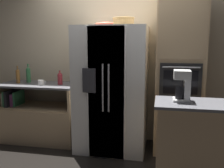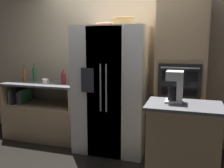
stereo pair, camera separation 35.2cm
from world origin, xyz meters
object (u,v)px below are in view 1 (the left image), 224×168
at_px(wall_oven, 179,74).
at_px(fruit_bowl, 106,24).
at_px(bottle_wide, 28,74).
at_px(wicker_basket, 124,21).
at_px(mug, 41,82).
at_px(bottle_short, 18,76).
at_px(coffee_maker, 184,84).
at_px(refrigerator, 112,89).
at_px(bottle_tall, 60,78).

height_order(wall_oven, fruit_bowl, wall_oven).
bearing_deg(bottle_wide, fruit_bowl, -7.48).
relative_size(wall_oven, bottle_wide, 7.44).
distance_m(wicker_basket, mug, 1.55).
height_order(bottle_short, coffee_maker, coffee_maker).
bearing_deg(coffee_maker, refrigerator, 138.81).
distance_m(wall_oven, mug, 2.05).
height_order(wall_oven, bottle_tall, wall_oven).
bearing_deg(wicker_basket, refrigerator, 156.21).
xyz_separation_m(bottle_wide, coffee_maker, (2.35, -0.99, 0.08)).
xyz_separation_m(wall_oven, coffee_maker, (-0.01, -0.91, 0.01)).
xyz_separation_m(wall_oven, bottle_wide, (-2.36, 0.08, -0.07)).
distance_m(wicker_basket, bottle_tall, 1.32).
relative_size(fruit_bowl, bottle_wide, 1.00).
bearing_deg(wall_oven, bottle_tall, -179.73).
height_order(bottle_wide, coffee_maker, coffee_maker).
height_order(wicker_basket, coffee_maker, wicker_basket).
distance_m(refrigerator, bottle_short, 1.56).
height_order(wicker_basket, bottle_tall, wicker_basket).
height_order(bottle_tall, bottle_short, bottle_short).
bearing_deg(bottle_wide, coffee_maker, -22.90).
distance_m(bottle_short, bottle_wide, 0.16).
bearing_deg(wall_oven, wicker_basket, -167.42).
height_order(wicker_basket, mug, wicker_basket).
height_order(bottle_short, mug, bottle_short).
xyz_separation_m(refrigerator, mug, (-1.09, -0.03, 0.07)).
xyz_separation_m(bottle_tall, coffee_maker, (1.77, -0.90, 0.11)).
bearing_deg(bottle_wide, bottle_short, -145.43).
xyz_separation_m(refrigerator, fruit_bowl, (-0.09, 0.00, 0.92)).
relative_size(wicker_basket, coffee_maker, 0.91).
bearing_deg(bottle_tall, mug, -156.67).
bearing_deg(coffee_maker, bottle_short, 160.04).
distance_m(wall_oven, bottle_short, 2.49).
xyz_separation_m(refrigerator, coffee_maker, (0.93, -0.82, 0.24)).
distance_m(fruit_bowl, bottle_wide, 1.55).
bearing_deg(wicker_basket, fruit_bowl, 163.04).
distance_m(refrigerator, wall_oven, 0.97).
relative_size(wicker_basket, bottle_wide, 0.99).
bearing_deg(bottle_wide, bottle_tall, -9.04).
bearing_deg(wicker_basket, bottle_short, 174.57).
relative_size(wall_oven, mug, 19.01).
xyz_separation_m(fruit_bowl, coffee_maker, (1.02, -0.82, -0.69)).
bearing_deg(bottle_short, mug, -13.97).
relative_size(refrigerator, wall_oven, 0.80).
bearing_deg(wall_oven, refrigerator, -174.37).
relative_size(bottle_short, bottle_wide, 0.92).
xyz_separation_m(fruit_bowl, bottle_short, (-1.46, 0.08, -0.78)).
distance_m(fruit_bowl, coffee_maker, 1.48).
distance_m(bottle_tall, bottle_short, 0.72).
height_order(bottle_tall, coffee_maker, coffee_maker).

